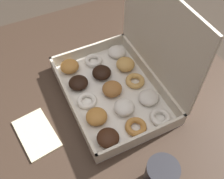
% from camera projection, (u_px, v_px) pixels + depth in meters
% --- Properties ---
extents(dining_table, '(1.07, 0.94, 0.75)m').
position_uv_depth(dining_table, '(104.00, 125.00, 0.88)').
color(dining_table, '#38281E').
rests_on(dining_table, ground_plane).
extents(donut_box, '(0.39, 0.29, 0.33)m').
position_uv_depth(donut_box, '(122.00, 77.00, 0.80)').
color(donut_box, silver).
rests_on(donut_box, dining_table).
extents(coffee_mug, '(0.08, 0.08, 0.10)m').
position_uv_depth(coffee_mug, '(161.00, 176.00, 0.62)').
color(coffee_mug, '#232328').
rests_on(coffee_mug, dining_table).
extents(paper_napkin, '(0.16, 0.11, 0.01)m').
position_uv_depth(paper_napkin, '(36.00, 133.00, 0.74)').
color(paper_napkin, beige).
rests_on(paper_napkin, dining_table).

